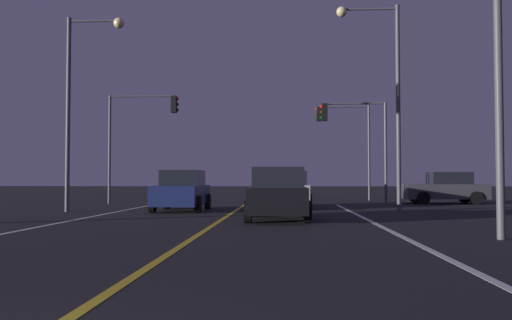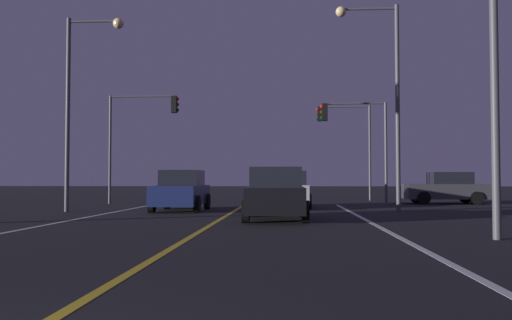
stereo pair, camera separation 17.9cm
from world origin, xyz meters
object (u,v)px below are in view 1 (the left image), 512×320
car_lead_same_lane (278,195)px  traffic_light_near_left (142,123)px  car_oncoming (182,191)px  street_lamp_right_near (472,26)px  car_ahead_far (289,190)px  traffic_light_far_right (344,130)px  street_lamp_right_far (384,80)px  car_crossing_side (446,188)px  traffic_light_near_right (354,128)px  street_lamp_left_mid (82,87)px

car_lead_same_lane → traffic_light_near_left: 13.63m
car_oncoming → street_lamp_right_near: size_ratio=0.59×
car_ahead_far → traffic_light_near_left: bearing=68.2°
car_oncoming → traffic_light_far_right: size_ratio=0.73×
car_oncoming → street_lamp_right_far: size_ratio=0.50×
car_ahead_far → car_oncoming: bearing=122.4°
car_ahead_far → car_lead_same_lane: (-0.40, -7.75, 0.00)m
street_lamp_right_far → car_crossing_side: bearing=-122.8°
traffic_light_near_right → car_crossing_side: bearing=-166.6°
car_crossing_side → traffic_light_far_right: traffic_light_far_right is taller
car_lead_same_lane → street_lamp_left_mid: (-8.07, 3.92, 4.24)m
traffic_light_near_right → street_lamp_left_mid: bearing=30.3°
car_lead_same_lane → traffic_light_near_left: (-7.42, 10.88, 3.52)m
car_crossing_side → street_lamp_right_far: (-4.56, -7.08, 4.62)m
car_lead_same_lane → street_lamp_right_near: bearing=-141.4°
street_lamp_right_near → street_lamp_left_mid: bearing=-37.0°
car_oncoming → street_lamp_left_mid: street_lamp_left_mid is taller
traffic_light_near_right → traffic_light_near_left: traffic_light_near_left is taller
car_crossing_side → traffic_light_near_left: size_ratio=0.74×
traffic_light_far_right → street_lamp_left_mid: (-12.01, -12.46, 0.68)m
car_crossing_side → street_lamp_right_near: bearing=75.5°
street_lamp_right_near → car_oncoming: bearing=-50.8°
car_crossing_side → traffic_light_far_right: size_ratio=0.73×
car_crossing_side → car_ahead_far: 9.55m
street_lamp_left_mid → car_ahead_far: bearing=24.3°
street_lamp_left_mid → street_lamp_right_far: street_lamp_right_far is taller
traffic_light_far_right → street_lamp_right_near: bearing=91.1°
traffic_light_near_right → car_ahead_far: bearing=42.4°
car_crossing_side → car_ahead_far: same height
traffic_light_far_right → traffic_light_near_right: bearing=88.9°
car_lead_same_lane → street_lamp_right_near: 8.00m
car_crossing_side → car_lead_same_lane: same height
car_crossing_side → traffic_light_near_right: (-5.08, -1.21, 3.18)m
traffic_light_near_right → street_lamp_right_far: 6.07m
street_lamp_right_near → car_lead_same_lane: bearing=-51.4°
car_ahead_far → traffic_light_near_left: (-7.82, 3.13, 3.52)m
car_crossing_side → traffic_light_far_right: bearing=-40.8°
car_crossing_side → car_ahead_far: size_ratio=1.00×
street_lamp_right_near → street_lamp_left_mid: street_lamp_left_mid is taller
car_crossing_side → car_lead_same_lane: (-8.91, -12.09, 0.00)m
traffic_light_near_left → street_lamp_left_mid: street_lamp_left_mid is taller
car_crossing_side → car_ahead_far: bearing=27.1°
traffic_light_near_left → street_lamp_right_far: (11.77, -5.87, 1.10)m
car_oncoming → street_lamp_left_mid: (-3.98, -0.97, 4.24)m
car_crossing_side → car_lead_same_lane: size_ratio=1.00×
car_lead_same_lane → traffic_light_near_right: traffic_light_near_right is taller
traffic_light_near_left → street_lamp_right_near: street_lamp_right_near is taller
car_crossing_side → traffic_light_near_left: 16.75m
street_lamp_right_near → street_lamp_left_mid: (-12.43, 9.38, 0.33)m
traffic_light_far_right → car_crossing_side: bearing=139.2°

